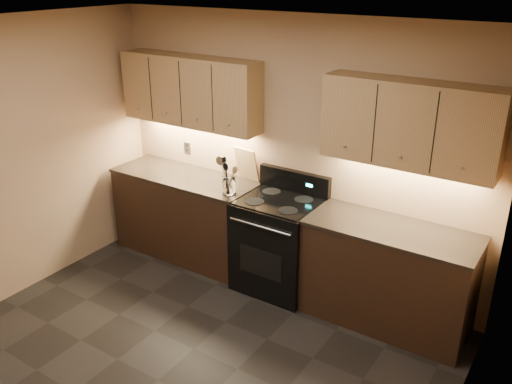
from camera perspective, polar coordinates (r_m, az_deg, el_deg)
floor at (r=4.52m, az=-10.29°, el=-18.92°), size 4.00×4.00×0.00m
ceiling at (r=3.42m, az=-13.43°, el=15.81°), size 4.00×4.00×0.00m
wall_back at (r=5.27m, az=3.61°, el=4.16°), size 4.00×0.04×2.60m
wall_right at (r=2.93m, az=18.66°, el=-13.68°), size 0.04×4.00×2.60m
counter_left at (r=5.95m, az=-7.29°, el=-2.42°), size 1.62×0.62×0.93m
counter_right at (r=4.93m, az=13.68°, el=-8.57°), size 1.46×0.62×0.93m
stove at (r=5.31m, az=2.43°, el=-5.36°), size 0.76×0.68×1.14m
upper_cab_left at (r=5.63m, az=-6.97°, el=10.53°), size 1.60×0.30×0.70m
upper_cab_right at (r=4.54m, az=15.90°, el=6.87°), size 1.44×0.30×0.70m
outlet_plate at (r=6.03m, az=-7.26°, el=4.66°), size 0.08×0.01×0.12m
utensil_crock at (r=5.24m, az=-2.85°, el=0.65°), size 0.14×0.14×0.17m
cutting_board at (r=5.54m, az=-1.00°, el=2.96°), size 0.29×0.14×0.35m
wooden_spoon at (r=5.20m, az=-3.17°, el=1.49°), size 0.17×0.08×0.30m
black_spoon at (r=5.22m, az=-2.97°, el=1.65°), size 0.07×0.12×0.32m
black_turner at (r=5.16m, az=-2.88°, el=1.75°), size 0.19×0.15×0.38m
steel_spatula at (r=5.18m, az=-2.50°, el=1.89°), size 0.24×0.10×0.39m
steel_skimmer at (r=5.16m, az=-2.67°, el=1.69°), size 0.24×0.12×0.37m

